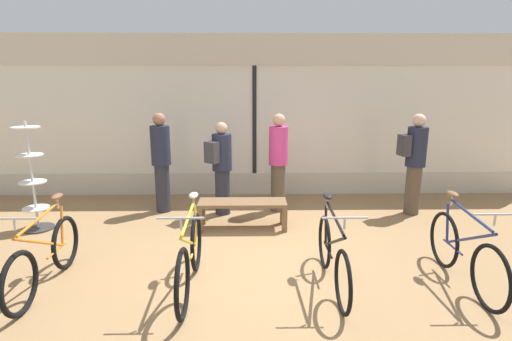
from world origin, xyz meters
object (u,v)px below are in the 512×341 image
at_px(bicycle_far_right, 464,253).
at_px(bicycle_left, 190,257).
at_px(customer_near_rack, 414,161).
at_px(customer_near_bench, 161,160).
at_px(bicycle_right, 333,255).
at_px(customer_by_window, 221,166).
at_px(accessory_rack, 33,186).
at_px(display_bench, 243,206).
at_px(bicycle_far_left, 45,257).
at_px(customer_mid_floor, 278,160).

bearing_deg(bicycle_far_right, bicycle_left, -178.86).
distance_m(customer_near_rack, customer_near_bench, 4.43).
relative_size(bicycle_right, customer_near_bench, 0.95).
xyz_separation_m(bicycle_far_right, customer_by_window, (-2.96, 2.55, 0.48)).
relative_size(bicycle_left, accessory_rack, 1.02).
bearing_deg(customer_near_rack, customer_by_window, 179.33).
xyz_separation_m(display_bench, customer_by_window, (-0.38, 0.69, 0.51)).
bearing_deg(display_bench, bicycle_left, -106.13).
bearing_deg(bicycle_left, customer_by_window, 86.07).
bearing_deg(bicycle_far_left, accessory_rack, 119.89).
xyz_separation_m(display_bench, customer_near_rack, (2.98, 0.65, 0.59)).
bearing_deg(customer_mid_floor, bicycle_right, -80.99).
relative_size(display_bench, customer_near_rack, 0.79).
bearing_deg(bicycle_left, bicycle_right, 1.97).
distance_m(bicycle_left, customer_near_bench, 2.97).
bearing_deg(bicycle_right, bicycle_left, -178.03).
bearing_deg(bicycle_right, customer_near_rack, 52.74).
distance_m(bicycle_right, accessory_rack, 4.73).
xyz_separation_m(bicycle_far_left, customer_near_bench, (0.77, 2.70, 0.57)).
height_order(display_bench, customer_near_rack, customer_near_rack).
relative_size(customer_near_rack, customer_mid_floor, 1.01).
xyz_separation_m(bicycle_right, customer_by_window, (-1.44, 2.56, 0.50)).
distance_m(accessory_rack, customer_near_bench, 2.03).
distance_m(bicycle_left, bicycle_right, 1.62).
distance_m(customer_mid_floor, customer_near_bench, 2.08).
relative_size(display_bench, customer_by_window, 0.86).
height_order(accessory_rack, customer_near_bench, customer_near_bench).
height_order(bicycle_far_left, bicycle_left, bicycle_left).
height_order(bicycle_right, display_bench, bicycle_right).
bearing_deg(bicycle_far_left, display_bench, 39.77).
height_order(bicycle_right, customer_by_window, customer_by_window).
distance_m(bicycle_right, customer_near_bench, 3.75).
bearing_deg(accessory_rack, bicycle_left, -35.27).
height_order(bicycle_far_left, customer_near_rack, customer_near_rack).
bearing_deg(customer_near_bench, bicycle_far_right, -33.99).
bearing_deg(customer_near_rack, bicycle_far_right, -98.87).
bearing_deg(bicycle_far_left, customer_by_window, 54.05).
distance_m(bicycle_far_left, bicycle_right, 3.28).
bearing_deg(customer_near_rack, customer_near_bench, 177.30).
distance_m(bicycle_far_left, customer_near_rack, 5.79).
height_order(bicycle_far_left, bicycle_far_right, bicycle_far_right).
xyz_separation_m(bicycle_right, accessory_rack, (-4.34, 1.87, 0.33)).
xyz_separation_m(bicycle_far_left, accessory_rack, (-1.06, 1.84, 0.34)).
height_order(customer_mid_floor, customer_near_bench, customer_near_bench).
xyz_separation_m(bicycle_right, customer_near_rack, (1.92, 2.52, 0.58)).
height_order(customer_by_window, customer_mid_floor, customer_mid_floor).
relative_size(bicycle_far_left, customer_near_rack, 0.96).
height_order(accessory_rack, customer_near_rack, customer_near_rack).
xyz_separation_m(customer_by_window, customer_near_bench, (-1.07, 0.17, 0.06)).
bearing_deg(customer_mid_floor, bicycle_left, -112.95).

